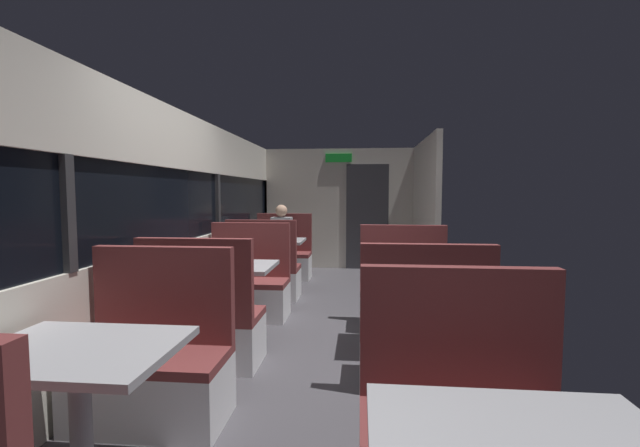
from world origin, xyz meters
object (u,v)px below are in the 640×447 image
(bench_far_window_facing_entry, at_px, (283,259))
(dining_table_rear_aisle, at_px, (412,282))
(dining_table_near_window, at_px, (79,367))
(bench_near_window_facing_entry, at_px, (154,369))
(bench_front_aisle_facing_entry, at_px, (464,440))
(bench_far_window_facing_end, at_px, (264,275))
(bench_rear_aisle_facing_entry, at_px, (404,297))
(bench_mid_window_facing_end, at_px, (203,327))
(bench_rear_aisle_facing_end, at_px, (423,343))
(bench_mid_window_facing_entry, at_px, (248,289))
(seated_passenger, at_px, (282,247))
(dining_table_far_window, at_px, (274,246))
(dining_table_mid_window, at_px, (229,274))

(bench_far_window_facing_entry, relative_size, dining_table_rear_aisle, 1.22)
(dining_table_near_window, bearing_deg, bench_far_window_facing_entry, 90.00)
(bench_near_window_facing_entry, xyz_separation_m, bench_front_aisle_facing_entry, (1.79, -0.60, 0.00))
(bench_far_window_facing_end, distance_m, bench_front_aisle_facing_entry, 4.12)
(dining_table_rear_aisle, relative_size, bench_rear_aisle_facing_entry, 0.82)
(bench_mid_window_facing_end, relative_size, bench_rear_aisle_facing_end, 1.00)
(bench_rear_aisle_facing_entry, bearing_deg, bench_mid_window_facing_entry, 173.62)
(dining_table_rear_aisle, distance_m, seated_passenger, 3.56)
(dining_table_rear_aisle, distance_m, bench_rear_aisle_facing_end, 0.77)
(bench_near_window_facing_entry, distance_m, bench_mid_window_facing_end, 0.85)
(dining_table_far_window, bearing_deg, bench_far_window_facing_end, -90.00)
(bench_mid_window_facing_entry, xyz_separation_m, bench_far_window_facing_entry, (0.00, 2.25, 0.00))
(bench_far_window_facing_end, bearing_deg, bench_rear_aisle_facing_end, -53.89)
(dining_table_mid_window, relative_size, bench_rear_aisle_facing_end, 0.82)
(bench_mid_window_facing_end, bearing_deg, dining_table_rear_aisle, 15.59)
(bench_near_window_facing_entry, height_order, bench_rear_aisle_facing_end, same)
(bench_far_window_facing_entry, bearing_deg, bench_rear_aisle_facing_entry, -53.89)
(dining_table_near_window, relative_size, dining_table_far_window, 1.00)
(bench_rear_aisle_facing_end, bearing_deg, dining_table_near_window, -142.89)
(dining_table_far_window, bearing_deg, bench_front_aisle_facing_entry, -67.90)
(bench_far_window_facing_end, bearing_deg, dining_table_near_window, -90.00)
(bench_mid_window_facing_entry, bearing_deg, bench_far_window_facing_end, 90.00)
(bench_far_window_facing_entry, relative_size, bench_front_aisle_facing_entry, 1.00)
(bench_mid_window_facing_entry, xyz_separation_m, bench_front_aisle_facing_entry, (1.79, -2.85, 0.00))
(bench_far_window_facing_entry, height_order, bench_rear_aisle_facing_end, same)
(bench_rear_aisle_facing_entry, relative_size, seated_passenger, 0.87)
(bench_rear_aisle_facing_entry, bearing_deg, dining_table_rear_aisle, -90.00)
(bench_front_aisle_facing_entry, height_order, dining_table_rear_aisle, bench_front_aisle_facing_entry)
(bench_far_window_facing_end, xyz_separation_m, dining_table_rear_aisle, (1.79, -1.75, 0.31))
(bench_far_window_facing_entry, xyz_separation_m, bench_rear_aisle_facing_end, (1.79, -3.85, 0.00))
(bench_front_aisle_facing_entry, bearing_deg, dining_table_far_window, 112.10)
(bench_mid_window_facing_end, relative_size, bench_far_window_facing_end, 1.00)
(dining_table_far_window, bearing_deg, bench_rear_aisle_facing_entry, -44.42)
(bench_mid_window_facing_end, relative_size, dining_table_far_window, 1.22)
(bench_near_window_facing_entry, bearing_deg, bench_rear_aisle_facing_end, 20.10)
(bench_mid_window_facing_entry, relative_size, bench_rear_aisle_facing_entry, 1.00)
(dining_table_mid_window, xyz_separation_m, bench_front_aisle_facing_entry, (1.79, -2.15, -0.31))
(bench_near_window_facing_entry, bearing_deg, dining_table_near_window, -90.00)
(dining_table_far_window, bearing_deg, bench_far_window_facing_entry, 90.00)
(dining_table_far_window, height_order, bench_rear_aisle_facing_end, bench_rear_aisle_facing_end)
(bench_near_window_facing_entry, relative_size, bench_front_aisle_facing_entry, 1.00)
(dining_table_far_window, xyz_separation_m, dining_table_rear_aisle, (1.79, -2.45, 0.00))
(dining_table_mid_window, distance_m, bench_far_window_facing_end, 1.59)
(bench_mid_window_facing_end, relative_size, dining_table_rear_aisle, 1.22)
(bench_near_window_facing_entry, xyz_separation_m, dining_table_mid_window, (0.00, 1.55, 0.31))
(dining_table_far_window, relative_size, bench_front_aisle_facing_entry, 0.82)
(bench_mid_window_facing_entry, relative_size, dining_table_rear_aisle, 1.22)
(dining_table_far_window, relative_size, dining_table_rear_aisle, 1.00)
(seated_passenger, bearing_deg, bench_near_window_facing_entry, -90.00)
(dining_table_mid_window, relative_size, dining_table_rear_aisle, 1.00)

